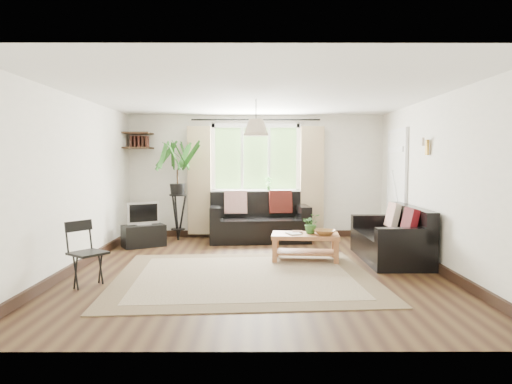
{
  "coord_description": "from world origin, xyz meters",
  "views": [
    {
      "loc": [
        -0.02,
        -6.26,
        1.52
      ],
      "look_at": [
        0.0,
        0.4,
        1.05
      ],
      "focal_mm": 32.0,
      "sensor_mm": 36.0,
      "label": 1
    }
  ],
  "objects_px": {
    "sofa_right": "(390,235)",
    "palm_stand": "(178,190)",
    "sofa_back": "(259,218)",
    "coffee_table": "(305,247)",
    "tv_stand": "(144,236)",
    "folding_chair": "(88,254)"
  },
  "relations": [
    {
      "from": "sofa_back",
      "to": "folding_chair",
      "type": "bearing_deg",
      "value": -128.25
    },
    {
      "from": "sofa_back",
      "to": "coffee_table",
      "type": "xyz_separation_m",
      "value": [
        0.68,
        -1.69,
        -0.23
      ]
    },
    {
      "from": "palm_stand",
      "to": "sofa_right",
      "type": "bearing_deg",
      "value": -26.62
    },
    {
      "from": "sofa_right",
      "to": "sofa_back",
      "type": "bearing_deg",
      "value": -130.73
    },
    {
      "from": "sofa_right",
      "to": "palm_stand",
      "type": "height_order",
      "value": "palm_stand"
    },
    {
      "from": "tv_stand",
      "to": "sofa_right",
      "type": "bearing_deg",
      "value": -44.93
    },
    {
      "from": "sofa_back",
      "to": "folding_chair",
      "type": "distance_m",
      "value": 3.74
    },
    {
      "from": "palm_stand",
      "to": "folding_chair",
      "type": "height_order",
      "value": "palm_stand"
    },
    {
      "from": "sofa_back",
      "to": "palm_stand",
      "type": "bearing_deg",
      "value": 172.12
    },
    {
      "from": "coffee_table",
      "to": "tv_stand",
      "type": "height_order",
      "value": "coffee_table"
    },
    {
      "from": "sofa_right",
      "to": "palm_stand",
      "type": "distance_m",
      "value": 3.96
    },
    {
      "from": "sofa_back",
      "to": "tv_stand",
      "type": "bearing_deg",
      "value": -169.05
    },
    {
      "from": "tv_stand",
      "to": "palm_stand",
      "type": "bearing_deg",
      "value": 23.24
    },
    {
      "from": "palm_stand",
      "to": "folding_chair",
      "type": "xyz_separation_m",
      "value": [
        -0.54,
        -3.2,
        -0.55
      ]
    },
    {
      "from": "coffee_table",
      "to": "palm_stand",
      "type": "relative_size",
      "value": 0.53
    },
    {
      "from": "sofa_right",
      "to": "tv_stand",
      "type": "distance_m",
      "value": 4.15
    },
    {
      "from": "coffee_table",
      "to": "sofa_back",
      "type": "bearing_deg",
      "value": 112.01
    },
    {
      "from": "sofa_back",
      "to": "tv_stand",
      "type": "height_order",
      "value": "sofa_back"
    },
    {
      "from": "sofa_right",
      "to": "folding_chair",
      "type": "bearing_deg",
      "value": -70.84
    },
    {
      "from": "sofa_back",
      "to": "sofa_right",
      "type": "bearing_deg",
      "value": -44.75
    },
    {
      "from": "coffee_table",
      "to": "folding_chair",
      "type": "height_order",
      "value": "folding_chair"
    },
    {
      "from": "folding_chair",
      "to": "tv_stand",
      "type": "bearing_deg",
      "value": 36.32
    }
  ]
}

